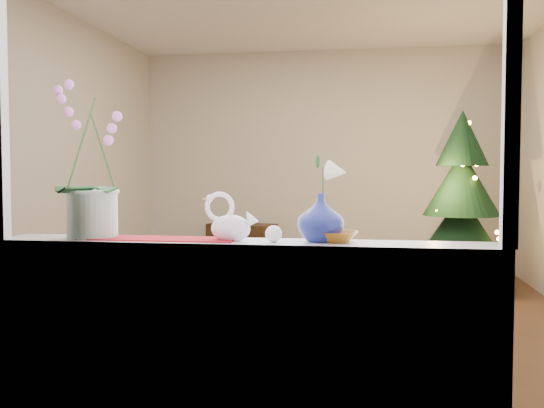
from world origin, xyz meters
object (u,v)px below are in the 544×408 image
(swan, at_px, (231,218))
(blue_vase, at_px, (321,214))
(amber_dish, at_px, (335,237))
(orchid_pot, at_px, (91,159))
(paperweight, at_px, (274,234))
(xmas_tree, at_px, (461,201))
(side_table, at_px, (242,248))

(swan, xyz_separation_m, blue_vase, (0.39, 0.03, 0.02))
(swan, distance_m, amber_dish, 0.46)
(orchid_pot, distance_m, paperweight, 0.90)
(amber_dish, bearing_deg, xmas_tree, 74.33)
(amber_dish, distance_m, side_table, 4.85)
(blue_vase, xyz_separation_m, xmas_tree, (1.13, 3.80, -0.11))
(xmas_tree, height_order, side_table, xmas_tree)
(blue_vase, bearing_deg, paperweight, -166.32)
(amber_dish, height_order, side_table, amber_dish)
(amber_dish, bearing_deg, paperweight, -169.43)
(blue_vase, distance_m, xmas_tree, 3.97)
(orchid_pot, height_order, xmas_tree, xmas_tree)
(swan, xyz_separation_m, paperweight, (0.19, -0.02, -0.06))
(orchid_pot, distance_m, side_table, 4.72)
(orchid_pot, xyz_separation_m, blue_vase, (1.04, 0.01, -0.24))
(paperweight, distance_m, side_table, 4.83)
(paperweight, height_order, side_table, paperweight)
(xmas_tree, bearing_deg, side_table, 161.94)
(paperweight, height_order, xmas_tree, xmas_tree)
(blue_vase, bearing_deg, orchid_pot, -179.61)
(swan, relative_size, paperweight, 3.28)
(orchid_pot, relative_size, blue_vase, 3.02)
(orchid_pot, distance_m, blue_vase, 1.07)
(side_table, bearing_deg, orchid_pot, -68.70)
(swan, relative_size, blue_vase, 0.99)
(swan, distance_m, blue_vase, 0.39)
(orchid_pot, relative_size, paperweight, 9.97)
(xmas_tree, relative_size, side_table, 2.34)
(paperweight, bearing_deg, side_table, 103.67)
(amber_dish, height_order, xmas_tree, xmas_tree)
(orchid_pot, relative_size, side_table, 0.91)
(blue_vase, xyz_separation_m, paperweight, (-0.20, -0.05, -0.08))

